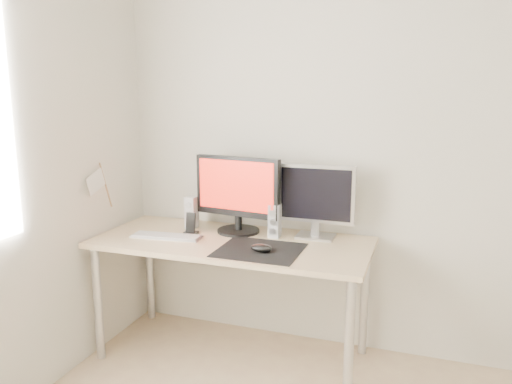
# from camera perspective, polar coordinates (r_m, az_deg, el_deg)

# --- Properties ---
(wall_back) EXTENTS (3.50, 0.00, 3.50)m
(wall_back) POSITION_cam_1_polar(r_m,az_deg,el_deg) (2.97, 16.84, 4.59)
(wall_back) COLOR beige
(wall_back) RESTS_ON ground
(mousepad) EXTENTS (0.45, 0.40, 0.00)m
(mousepad) POSITION_cam_1_polar(r_m,az_deg,el_deg) (2.73, 0.41, -6.65)
(mousepad) COLOR black
(mousepad) RESTS_ON desk
(mouse) EXTENTS (0.12, 0.07, 0.04)m
(mouse) POSITION_cam_1_polar(r_m,az_deg,el_deg) (2.69, 0.61, -6.42)
(mouse) COLOR black
(mouse) RESTS_ON mousepad
(desk) EXTENTS (1.60, 0.70, 0.73)m
(desk) POSITION_cam_1_polar(r_m,az_deg,el_deg) (2.94, -2.77, -6.96)
(desk) COLOR #D1B587
(desk) RESTS_ON ground
(main_monitor) EXTENTS (0.55, 0.29, 0.47)m
(main_monitor) POSITION_cam_1_polar(r_m,az_deg,el_deg) (3.01, -2.13, 0.03)
(main_monitor) COLOR black
(main_monitor) RESTS_ON desk
(second_monitor) EXTENTS (0.45, 0.16, 0.43)m
(second_monitor) POSITION_cam_1_polar(r_m,az_deg,el_deg) (2.92, 6.91, -0.66)
(second_monitor) COLOR silver
(second_monitor) RESTS_ON desk
(speaker_left) EXTENTS (0.06, 0.08, 0.20)m
(speaker_left) POSITION_cam_1_polar(r_m,az_deg,el_deg) (3.17, -7.39, -2.33)
(speaker_left) COLOR white
(speaker_left) RESTS_ON desk
(speaker_right) EXTENTS (0.06, 0.08, 0.20)m
(speaker_right) POSITION_cam_1_polar(r_m,az_deg,el_deg) (2.95, 2.16, -3.30)
(speaker_right) COLOR silver
(speaker_right) RESTS_ON desk
(keyboard) EXTENTS (0.43, 0.16, 0.02)m
(keyboard) POSITION_cam_1_polar(r_m,az_deg,el_deg) (3.01, -10.20, -4.99)
(keyboard) COLOR #AFAFB2
(keyboard) RESTS_ON desk
(phone_dock) EXTENTS (0.07, 0.06, 0.13)m
(phone_dock) POSITION_cam_1_polar(r_m,az_deg,el_deg) (3.04, -7.46, -4.06)
(phone_dock) COLOR black
(phone_dock) RESTS_ON desk
(pennant) EXTENTS (0.01, 0.23, 0.29)m
(pennant) POSITION_cam_1_polar(r_m,az_deg,el_deg) (3.10, -17.49, 1.05)
(pennant) COLOR #A57F54
(pennant) RESTS_ON wall_left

